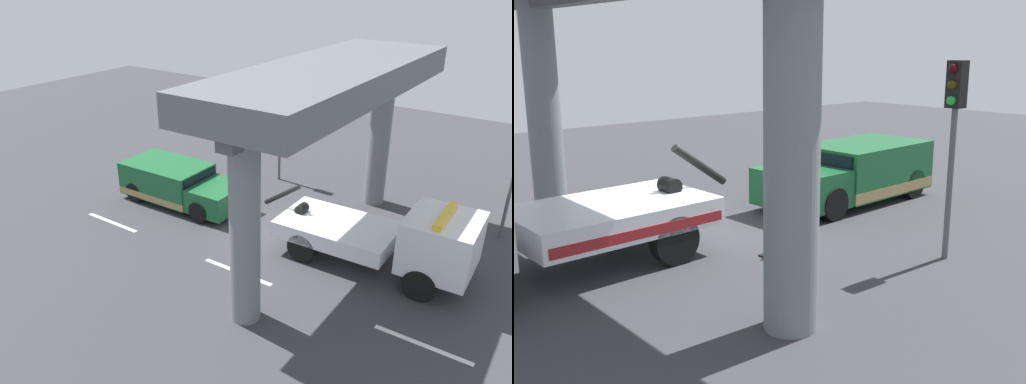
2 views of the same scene
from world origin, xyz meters
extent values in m
cube|color=#38383D|center=(0.00, 0.00, -0.05)|extent=(60.00, 40.00, 0.10)
cube|color=silver|center=(-6.00, -2.88, 0.00)|extent=(2.60, 0.16, 0.01)
cube|color=silver|center=(0.00, -2.88, 0.00)|extent=(2.60, 0.16, 0.01)
cube|color=white|center=(2.09, -0.03, 0.93)|extent=(3.89, 2.49, 0.55)
cube|color=maroon|center=(2.06, 1.18, 0.84)|extent=(3.65, 0.10, 0.20)
cylinder|color=black|center=(-0.10, -0.08, 1.66)|extent=(1.42, 0.21, 1.07)
cylinder|color=black|center=(0.70, -0.06, 1.32)|extent=(0.37, 0.46, 0.36)
cylinder|color=black|center=(1.30, 1.00, 0.50)|extent=(1.01, 0.34, 1.00)
cylinder|color=black|center=(1.35, -1.08, 0.50)|extent=(1.01, 0.34, 1.00)
cube|color=#195B2D|center=(-5.74, -0.01, 0.91)|extent=(3.50, 2.28, 1.35)
cube|color=#195B2D|center=(-3.15, 0.04, 0.71)|extent=(1.77, 2.15, 0.95)
cube|color=black|center=(-3.99, 0.02, 1.20)|extent=(0.10, 1.94, 0.59)
cube|color=#9E8451|center=(-5.74, -0.01, 0.41)|extent=(3.52, 2.29, 0.28)
cylinder|color=black|center=(-3.32, 1.00, 0.42)|extent=(0.85, 0.30, 0.84)
cylinder|color=black|center=(-3.28, -0.92, 0.42)|extent=(0.85, 0.30, 0.84)
cylinder|color=black|center=(-6.71, 0.92, 0.42)|extent=(0.85, 0.30, 0.84)
cylinder|color=black|center=(-6.67, -1.00, 0.42)|extent=(0.85, 0.30, 0.84)
cylinder|color=slate|center=(1.52, 4.56, 2.73)|extent=(0.83, 0.83, 5.46)
cylinder|color=slate|center=(1.52, -4.56, 2.73)|extent=(0.83, 0.83, 5.46)
cylinder|color=#515456|center=(-3.00, 4.38, 1.53)|extent=(0.12, 0.12, 3.06)
cube|color=black|center=(-3.00, 4.38, 3.51)|extent=(0.28, 0.32, 0.90)
sphere|color=#360605|center=(-2.84, 4.38, 3.81)|extent=(0.18, 0.18, 0.18)
sphere|color=#3A2D06|center=(-2.84, 4.38, 3.51)|extent=(0.18, 0.18, 0.18)
sphere|color=green|center=(-2.84, 4.38, 3.21)|extent=(0.18, 0.18, 0.18)
cylinder|color=#515456|center=(1.50, 4.38, 1.67)|extent=(0.12, 0.12, 3.33)
cube|color=black|center=(1.50, 4.38, 3.78)|extent=(0.28, 0.32, 0.90)
sphere|color=#360605|center=(1.66, 4.38, 4.08)|extent=(0.18, 0.18, 0.18)
sphere|color=gold|center=(1.66, 4.38, 3.78)|extent=(0.18, 0.18, 0.18)
sphere|color=black|center=(1.66, 4.38, 3.48)|extent=(0.18, 0.18, 0.18)
cone|color=orange|center=(-0.48, 2.02, 0.31)|extent=(0.47, 0.47, 0.62)
cube|color=black|center=(-0.48, 2.02, 0.01)|extent=(0.52, 0.52, 0.03)
camera|label=1|loc=(8.29, -13.85, 9.09)|focal=35.40mm
camera|label=2|loc=(7.44, 10.73, 4.21)|focal=42.39mm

